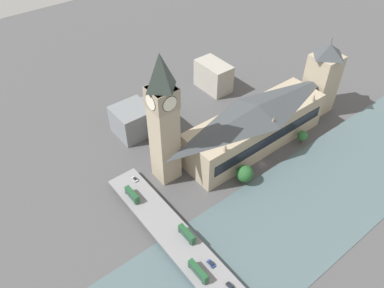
% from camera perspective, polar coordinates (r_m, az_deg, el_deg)
% --- Properties ---
extents(ground_plane, '(600.00, 600.00, 0.00)m').
position_cam_1_polar(ground_plane, '(222.09, 10.67, -3.00)').
color(ground_plane, '#4C4C4F').
extents(river_water, '(59.17, 360.00, 0.30)m').
position_cam_1_polar(river_water, '(209.15, 17.74, -8.32)').
color(river_water, '#4C6066').
rests_on(river_water, ground_plane).
extents(parliament_hall, '(26.08, 93.37, 29.41)m').
position_cam_1_polar(parliament_hall, '(224.47, 9.65, 2.77)').
color(parliament_hall, tan).
rests_on(parliament_hall, ground_plane).
extents(clock_tower, '(13.22, 13.22, 76.22)m').
position_cam_1_polar(clock_tower, '(185.42, -4.41, 3.97)').
color(clock_tower, tan).
rests_on(clock_tower, ground_plane).
extents(victoria_tower, '(17.04, 17.04, 52.16)m').
position_cam_1_polar(victoria_tower, '(259.59, 19.16, 9.41)').
color(victoria_tower, tan).
rests_on(victoria_tower, ground_plane).
extents(road_bridge, '(150.34, 16.17, 4.42)m').
position_cam_1_polar(road_bridge, '(172.25, 2.63, -19.35)').
color(road_bridge, slate).
rests_on(road_bridge, ground_plane).
extents(double_decker_bus_lead, '(10.50, 2.65, 4.73)m').
position_cam_1_polar(double_decker_bus_lead, '(195.85, -9.13, -7.61)').
color(double_decker_bus_lead, '#235B33').
rests_on(double_decker_bus_lead, road_bridge).
extents(double_decker_bus_mid, '(10.46, 2.58, 4.74)m').
position_cam_1_polar(double_decker_bus_mid, '(178.98, -0.81, -13.52)').
color(double_decker_bus_mid, '#235B33').
rests_on(double_decker_bus_mid, road_bridge).
extents(double_decker_bus_rear, '(11.49, 2.47, 4.79)m').
position_cam_1_polar(double_decker_bus_rear, '(169.06, 0.93, -18.78)').
color(double_decker_bus_rear, '#235B33').
rests_on(double_decker_bus_rear, road_bridge).
extents(car_northbound_tail, '(3.91, 1.82, 1.49)m').
position_cam_1_polar(car_northbound_tail, '(205.36, -8.71, -5.31)').
color(car_northbound_tail, silver).
rests_on(car_northbound_tail, road_bridge).
extents(car_southbound_lead, '(4.15, 1.82, 1.35)m').
position_cam_1_polar(car_southbound_lead, '(173.27, 2.92, -17.74)').
color(car_southbound_lead, navy).
rests_on(car_southbound_lead, road_bridge).
extents(car_southbound_mid, '(4.00, 1.80, 1.40)m').
position_cam_1_polar(car_southbound_mid, '(168.80, 5.85, -20.74)').
color(car_southbound_mid, black).
rests_on(car_southbound_mid, road_bridge).
extents(city_block_west, '(21.74, 21.80, 18.46)m').
position_cam_1_polar(city_block_west, '(236.62, -9.04, 3.54)').
color(city_block_west, slate).
rests_on(city_block_west, ground_plane).
extents(city_block_center, '(26.36, 15.67, 20.58)m').
position_cam_1_polar(city_block_center, '(274.58, 3.28, 10.28)').
color(city_block_center, '#A39E93').
rests_on(city_block_center, ground_plane).
extents(city_block_east, '(25.06, 14.96, 17.52)m').
position_cam_1_polar(city_block_east, '(238.21, -5.96, 4.04)').
color(city_block_east, slate).
rests_on(city_block_east, ground_plane).
extents(tree_embankment_near, '(9.70, 9.70, 11.39)m').
position_cam_1_polar(tree_embankment_near, '(205.92, 8.03, -4.48)').
color(tree_embankment_near, brown).
rests_on(tree_embankment_near, ground_plane).
extents(tree_embankment_mid, '(6.39, 6.39, 9.02)m').
position_cam_1_polar(tree_embankment_mid, '(237.57, 16.48, 1.22)').
color(tree_embankment_mid, brown).
rests_on(tree_embankment_mid, ground_plane).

